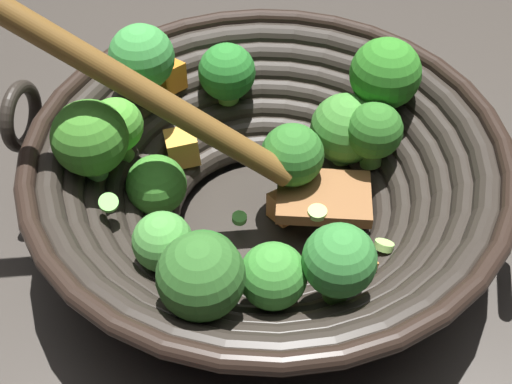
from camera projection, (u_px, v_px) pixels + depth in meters
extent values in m
plane|color=#332D28|center=(266.00, 232.00, 0.56)|extent=(4.00, 4.00, 0.00)
cylinder|color=black|center=(266.00, 228.00, 0.55)|extent=(0.13, 0.13, 0.01)
torus|color=black|center=(267.00, 215.00, 0.54)|extent=(0.18, 0.18, 0.02)
torus|color=black|center=(267.00, 207.00, 0.54)|extent=(0.20, 0.20, 0.02)
torus|color=black|center=(267.00, 198.00, 0.53)|extent=(0.23, 0.23, 0.02)
torus|color=black|center=(267.00, 189.00, 0.52)|extent=(0.25, 0.25, 0.02)
torus|color=black|center=(267.00, 180.00, 0.52)|extent=(0.28, 0.28, 0.02)
torus|color=black|center=(267.00, 170.00, 0.51)|extent=(0.30, 0.30, 0.02)
torus|color=black|center=(268.00, 161.00, 0.50)|extent=(0.33, 0.33, 0.02)
torus|color=black|center=(268.00, 151.00, 0.49)|extent=(0.35, 0.35, 0.01)
torus|color=black|center=(21.00, 116.00, 0.52)|extent=(0.05, 0.03, 0.05)
cylinder|color=#65A23F|center=(335.00, 287.00, 0.44)|extent=(0.02, 0.02, 0.02)
sphere|color=#327B34|center=(339.00, 260.00, 0.42)|extent=(0.05, 0.05, 0.05)
cylinder|color=#608D40|center=(121.00, 150.00, 0.53)|extent=(0.02, 0.02, 0.02)
sphere|color=#4C9D32|center=(116.00, 125.00, 0.51)|extent=(0.04, 0.04, 0.04)
cylinder|color=#67A443|center=(342.00, 156.00, 0.57)|extent=(0.03, 0.02, 0.02)
sphere|color=#3E8130|center=(346.00, 129.00, 0.55)|extent=(0.06, 0.06, 0.06)
cylinder|color=#59954B|center=(97.00, 168.00, 0.50)|extent=(0.02, 0.02, 0.01)
sphere|color=#3B7F26|center=(90.00, 138.00, 0.48)|extent=(0.05, 0.05, 0.05)
cylinder|color=#549548|center=(160.00, 208.00, 0.54)|extent=(0.03, 0.03, 0.01)
sphere|color=#397E29|center=(156.00, 185.00, 0.52)|extent=(0.05, 0.05, 0.05)
cylinder|color=#75A551|center=(166.00, 267.00, 0.47)|extent=(0.02, 0.02, 0.02)
sphere|color=#47903C|center=(163.00, 242.00, 0.45)|extent=(0.04, 0.04, 0.04)
cylinder|color=#67A644|center=(370.00, 156.00, 0.55)|extent=(0.02, 0.03, 0.02)
sphere|color=#2C6822|center=(374.00, 130.00, 0.53)|extent=(0.04, 0.04, 0.04)
cylinder|color=#6CA649|center=(204.00, 306.00, 0.43)|extent=(0.03, 0.03, 0.02)
sphere|color=#2D6225|center=(201.00, 276.00, 0.40)|extent=(0.05, 0.05, 0.05)
cylinder|color=#68AD4C|center=(205.00, 293.00, 0.45)|extent=(0.03, 0.03, 0.01)
sphere|color=#266222|center=(203.00, 269.00, 0.43)|extent=(0.05, 0.05, 0.05)
cylinder|color=olive|center=(272.00, 302.00, 0.45)|extent=(0.02, 0.02, 0.02)
sphere|color=#38822F|center=(273.00, 276.00, 0.43)|extent=(0.04, 0.04, 0.04)
cylinder|color=#70A24B|center=(291.00, 183.00, 0.54)|extent=(0.02, 0.02, 0.02)
sphere|color=#2D6C26|center=(292.00, 155.00, 0.52)|extent=(0.05, 0.05, 0.05)
cylinder|color=#89AD54|center=(380.00, 107.00, 0.56)|extent=(0.03, 0.03, 0.02)
sphere|color=#2D7921|center=(385.00, 74.00, 0.53)|extent=(0.06, 0.06, 0.06)
cylinder|color=#5CA245|center=(146.00, 90.00, 0.55)|extent=(0.02, 0.02, 0.02)
sphere|color=#3A903F|center=(142.00, 57.00, 0.53)|extent=(0.05, 0.05, 0.05)
cylinder|color=#68A346|center=(228.00, 98.00, 0.59)|extent=(0.03, 0.03, 0.02)
sphere|color=#267429|center=(227.00, 72.00, 0.57)|extent=(0.05, 0.05, 0.05)
cube|color=orange|center=(285.00, 206.00, 0.55)|extent=(0.03, 0.03, 0.03)
cube|color=#CE843C|center=(355.00, 267.00, 0.46)|extent=(0.03, 0.03, 0.02)
cube|color=gold|center=(182.00, 147.00, 0.56)|extent=(0.03, 0.04, 0.03)
cube|color=orange|center=(168.00, 76.00, 0.57)|extent=(0.03, 0.03, 0.03)
cylinder|color=#99D166|center=(318.00, 211.00, 0.51)|extent=(0.02, 0.02, 0.00)
cylinder|color=#56B247|center=(239.00, 218.00, 0.53)|extent=(0.01, 0.01, 0.01)
cylinder|color=#99D166|center=(384.00, 246.00, 0.48)|extent=(0.02, 0.02, 0.01)
cylinder|color=#56B247|center=(156.00, 163.00, 0.51)|extent=(0.02, 0.02, 0.01)
cylinder|color=#6BC651|center=(109.00, 203.00, 0.47)|extent=(0.02, 0.02, 0.01)
cube|color=brown|center=(324.00, 197.00, 0.52)|extent=(0.08, 0.09, 0.01)
cylinder|color=brown|center=(115.00, 76.00, 0.45)|extent=(0.13, 0.22, 0.18)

